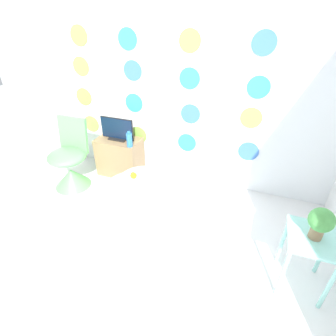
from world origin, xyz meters
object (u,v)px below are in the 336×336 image
bathtub (145,195)px  potted_plant_left (321,222)px  tv (117,130)px  vase (129,140)px  chair (70,166)px

bathtub → potted_plant_left: (1.57, -0.36, 0.47)m
bathtub → tv: bearing=136.2°
vase → potted_plant_left: (1.99, -0.87, 0.10)m
vase → chair: bearing=-152.5°
bathtub → potted_plant_left: 1.68m
vase → potted_plant_left: 2.17m
chair → vase: size_ratio=4.42×
chair → potted_plant_left: chair is taller
chair → bathtub: bearing=-7.8°
tv → vase: size_ratio=2.29×
chair → tv: bearing=47.2°
chair → potted_plant_left: bearing=-10.9°
chair → vase: chair is taller
tv → potted_plant_left: (2.23, -0.99, 0.06)m
bathtub → chair: (-1.09, 0.15, 0.05)m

